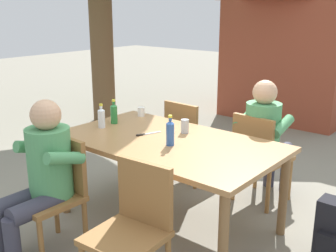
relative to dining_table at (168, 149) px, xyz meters
The scene contains 15 objects.
ground_plane 0.67m from the dining_table, ahead, with size 24.00×24.00×0.00m, color gray.
dining_table is the anchor object (origin of this frame).
chair_near_left 0.94m from the dining_table, 116.33° to the right, with size 0.45×0.45×0.87m.
chair_far_right 0.94m from the dining_table, 63.98° to the left, with size 0.48×0.48×0.87m.
chair_near_right 0.94m from the dining_table, 63.91° to the right, with size 0.47×0.47×0.87m.
chair_far_left 0.94m from the dining_table, 116.63° to the left, with size 0.46×0.46×0.87m.
person_in_white_shirt 1.02m from the dining_table, 113.72° to the right, with size 0.47×0.61×1.18m.
person_in_plaid_shirt 1.02m from the dining_table, 66.28° to the left, with size 0.47×0.61×1.18m.
bottle_clear 0.72m from the dining_table, behind, with size 0.06×0.06×0.22m.
bottle_blue 0.22m from the dining_table, 42.71° to the right, with size 0.06×0.06×0.25m.
bottle_green 0.73m from the dining_table, behind, with size 0.06×0.06×0.23m.
cup_steel 0.28m from the dining_table, 93.95° to the left, with size 0.07×0.07×0.12m, color #B2B7BC.
cup_white 0.82m from the dining_table, 149.03° to the left, with size 0.07×0.07×0.09m, color white.
table_knife 0.25m from the dining_table, behind, with size 0.09×0.23×0.01m.
brick_kiosk 4.25m from the dining_table, 100.36° to the left, with size 2.23×1.70×2.46m.
Camera 1 is at (2.06, -2.47, 1.81)m, focal length 44.12 mm.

